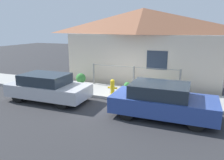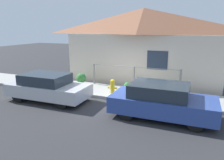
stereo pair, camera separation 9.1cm
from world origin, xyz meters
name	(u,v)px [view 1 (the left image)]	position (x,y,z in m)	size (l,w,h in m)	color
ground_plane	(121,101)	(0.00, 0.00, 0.00)	(60.00, 60.00, 0.00)	#2D2D30
sidewalk	(128,93)	(0.00, 1.09, 0.07)	(24.00, 2.18, 0.14)	#9E9E99
house	(142,25)	(0.00, 3.62, 3.47)	(9.22, 2.23, 4.41)	beige
fence	(134,76)	(0.00, 2.03, 0.79)	(4.90, 0.10, 1.18)	gray
car_left	(48,87)	(-3.22, -1.11, 0.64)	(3.80, 1.69, 1.26)	#B7B7BC
car_right	(162,101)	(2.02, -1.11, 0.65)	(3.85, 1.76, 1.30)	#2D4793
fire_hydrant	(112,87)	(-0.59, 0.41, 0.54)	(0.47, 0.21, 0.77)	yellow
potted_plant_near_hydrant	(127,87)	(-0.12, 1.28, 0.37)	(0.34, 0.34, 0.47)	slate
potted_plant_by_fence	(81,78)	(-3.02, 1.63, 0.48)	(0.57, 0.57, 0.64)	brown
potted_plant_corner	(166,86)	(1.80, 1.56, 0.51)	(0.52, 0.52, 0.65)	brown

